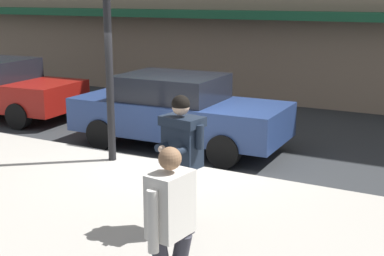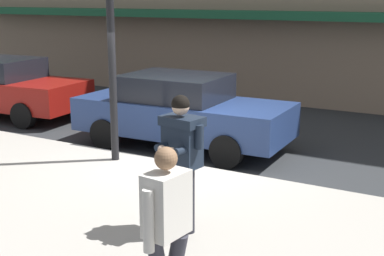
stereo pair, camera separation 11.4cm
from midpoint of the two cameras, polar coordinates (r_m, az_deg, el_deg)
The scene contains 6 objects.
ground_plane at distance 10.13m, azimuth -1.56°, elevation -4.08°, with size 80.00×80.00×0.00m, color #2B2D30.
sidewalk at distance 7.36m, azimuth -6.02°, elevation -10.73°, with size 32.00×5.30×0.14m, color #A8A399.
curb_paint_line at distance 9.74m, azimuth 3.71°, elevation -4.85°, with size 28.00×0.12×0.01m, color silver.
parked_sedan_mid at distance 11.21m, azimuth -1.83°, elevation 1.87°, with size 4.55×2.04×1.54m.
man_texting_on_phone at distance 6.75m, azimuth -1.58°, elevation -2.25°, with size 0.64×0.62×1.81m.
pedestrian_in_light_coat at distance 4.96m, azimuth -2.96°, elevation -10.18°, with size 0.36×0.60×1.70m.
Camera 1 is at (4.79, -8.36, 3.13)m, focal length 50.00 mm.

